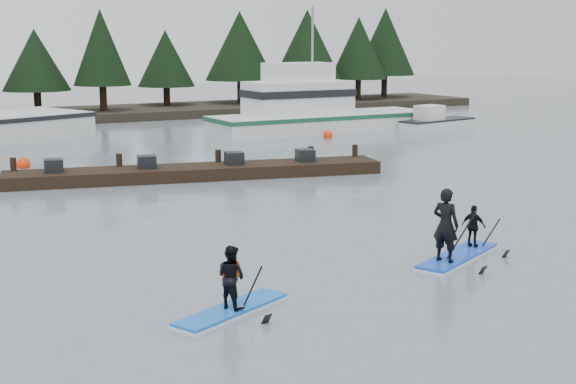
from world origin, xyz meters
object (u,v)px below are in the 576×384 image
floating_dock (198,172)px  paddleboard_solo (231,288)px  paddleboard_duo (455,234)px  fishing_boat_medium (316,122)px

floating_dock → paddleboard_solo: bearing=-97.3°
paddleboard_solo → floating_dock: bearing=46.0°
paddleboard_duo → paddleboard_solo: bearing=162.5°
floating_dock → paddleboard_duo: 14.44m
floating_dock → paddleboard_duo: (0.98, -14.40, 0.43)m
fishing_boat_medium → paddleboard_solo: (-18.11, -27.14, -0.05)m
floating_dock → paddleboard_duo: bearing=-73.4°
fishing_boat_medium → paddleboard_duo: bearing=-114.0°
paddleboard_solo → paddleboard_duo: paddleboard_duo is taller
fishing_boat_medium → paddleboard_duo: size_ratio=4.19×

